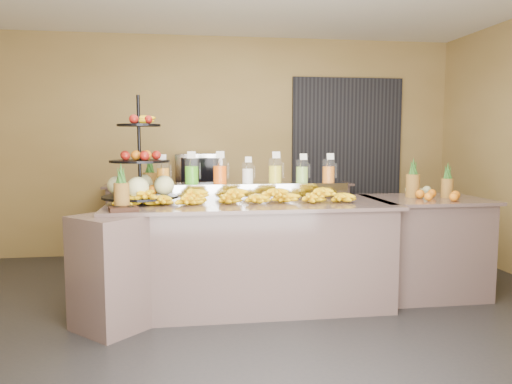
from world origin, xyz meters
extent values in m
plane|color=black|center=(0.00, 0.00, 0.00)|extent=(6.00, 6.00, 0.00)
cube|color=olive|center=(0.00, 2.51, 1.40)|extent=(6.00, 0.02, 2.80)
cube|color=black|center=(1.60, 2.46, 1.20)|extent=(1.50, 0.06, 2.20)
cube|color=gray|center=(0.00, 0.30, 0.45)|extent=(2.40, 0.90, 0.90)
cube|color=gray|center=(0.00, 0.30, 0.92)|extent=(2.50, 1.00, 0.03)
cube|color=gray|center=(-1.15, -0.10, 0.45)|extent=(0.71, 0.71, 0.90)
cube|color=gray|center=(1.70, 0.40, 0.45)|extent=(1.00, 0.80, 0.90)
cube|color=gray|center=(1.70, 0.40, 0.92)|extent=(1.08, 0.88, 0.03)
cube|color=gray|center=(0.00, 2.25, 0.45)|extent=(3.00, 0.50, 0.90)
cube|color=gray|center=(0.00, 2.25, 0.92)|extent=(3.10, 0.55, 0.03)
cube|color=gray|center=(0.01, 0.58, 1.01)|extent=(1.85, 0.30, 0.15)
cylinder|color=silver|center=(-0.77, 0.58, 1.19)|extent=(0.12, 0.12, 0.21)
cylinder|color=orange|center=(-0.77, 0.58, 1.15)|extent=(0.11, 0.11, 0.15)
cylinder|color=gray|center=(-0.78, 0.59, 1.23)|extent=(0.01, 0.01, 0.25)
cube|color=white|center=(-0.77, 0.53, 1.32)|extent=(0.07, 0.02, 0.06)
cylinder|color=silver|center=(-0.51, 0.58, 1.20)|extent=(0.13, 0.13, 0.23)
cylinder|color=#3AAD12|center=(-0.51, 0.58, 1.16)|extent=(0.12, 0.12, 0.16)
cylinder|color=gray|center=(-0.52, 0.59, 1.25)|extent=(0.01, 0.01, 0.28)
cube|color=white|center=(-0.51, 0.52, 1.35)|extent=(0.07, 0.02, 0.06)
cylinder|color=silver|center=(-0.25, 0.58, 1.20)|extent=(0.13, 0.13, 0.23)
cylinder|color=#FF5600|center=(-0.25, 0.58, 1.16)|extent=(0.12, 0.12, 0.16)
cylinder|color=gray|center=(-0.26, 0.59, 1.25)|extent=(0.01, 0.01, 0.28)
cube|color=white|center=(-0.25, 0.52, 1.35)|extent=(0.07, 0.02, 0.06)
cylinder|color=silver|center=(0.01, 0.58, 1.18)|extent=(0.11, 0.11, 0.19)
cylinder|color=white|center=(0.01, 0.58, 1.15)|extent=(0.10, 0.10, 0.13)
cylinder|color=gray|center=(0.00, 0.59, 1.22)|extent=(0.01, 0.01, 0.23)
cube|color=white|center=(0.01, 0.53, 1.30)|extent=(0.06, 0.02, 0.05)
cylinder|color=silver|center=(0.27, 0.58, 1.20)|extent=(0.13, 0.13, 0.23)
cylinder|color=gold|center=(0.27, 0.58, 1.16)|extent=(0.12, 0.12, 0.16)
cylinder|color=gray|center=(0.26, 0.59, 1.25)|extent=(0.01, 0.01, 0.27)
cube|color=white|center=(0.27, 0.52, 1.34)|extent=(0.07, 0.02, 0.06)
cylinder|color=silver|center=(0.53, 0.58, 1.19)|extent=(0.12, 0.12, 0.21)
cylinder|color=#81B546|center=(0.53, 0.58, 1.15)|extent=(0.11, 0.11, 0.15)
cylinder|color=gray|center=(0.52, 0.59, 1.24)|extent=(0.01, 0.01, 0.25)
cube|color=white|center=(0.53, 0.53, 1.32)|extent=(0.07, 0.02, 0.06)
cylinder|color=silver|center=(0.79, 0.58, 1.19)|extent=(0.12, 0.12, 0.22)
cylinder|color=#CE6411|center=(0.79, 0.58, 1.15)|extent=(0.11, 0.11, 0.15)
cylinder|color=gray|center=(0.78, 0.59, 1.24)|extent=(0.01, 0.01, 0.26)
cube|color=white|center=(0.79, 0.53, 1.33)|extent=(0.07, 0.02, 0.06)
ellipsoid|color=yellow|center=(-1.07, 0.27, 0.98)|extent=(0.26, 0.19, 0.11)
ellipsoid|color=yellow|center=(-0.80, 0.27, 0.98)|extent=(0.26, 0.19, 0.11)
ellipsoid|color=yellow|center=(-0.53, 0.27, 0.98)|extent=(0.26, 0.19, 0.11)
ellipsoid|color=yellow|center=(-0.26, 0.27, 0.98)|extent=(0.26, 0.19, 0.11)
ellipsoid|color=yellow|center=(0.01, 0.27, 0.98)|extent=(0.26, 0.19, 0.11)
ellipsoid|color=yellow|center=(0.28, 0.27, 0.98)|extent=(0.26, 0.19, 0.11)
ellipsoid|color=yellow|center=(0.56, 0.27, 0.98)|extent=(0.26, 0.19, 0.11)
ellipsoid|color=yellow|center=(0.83, 0.27, 0.98)|extent=(0.26, 0.19, 0.11)
ellipsoid|color=yellow|center=(-0.88, 0.27, 1.06)|extent=(0.22, 0.17, 0.10)
ellipsoid|color=yellow|center=(-0.50, 0.27, 1.06)|extent=(0.22, 0.17, 0.10)
ellipsoid|color=yellow|center=(-0.12, 0.27, 1.06)|extent=(0.22, 0.17, 0.10)
ellipsoid|color=yellow|center=(0.26, 0.27, 1.06)|extent=(0.22, 0.17, 0.10)
ellipsoid|color=yellow|center=(0.64, 0.27, 1.06)|extent=(0.22, 0.17, 0.10)
cylinder|color=black|center=(-0.96, 0.44, 1.40)|extent=(0.04, 0.04, 0.94)
cylinder|color=black|center=(-0.96, 0.44, 0.98)|extent=(0.85, 0.85, 0.02)
cylinder|color=black|center=(-0.96, 0.44, 1.29)|extent=(0.66, 0.66, 0.02)
cylinder|color=black|center=(-0.96, 0.44, 1.61)|extent=(0.48, 0.48, 0.02)
sphere|color=beige|center=(-0.75, 0.44, 1.08)|extent=(0.18, 0.18, 0.18)
sphere|color=maroon|center=(-0.82, 0.44, 1.35)|extent=(0.08, 0.08, 0.08)
sphere|color=orange|center=(-1.07, 0.44, 1.04)|extent=(0.09, 0.09, 0.09)
cube|color=black|center=(-1.05, -0.08, 0.95)|extent=(0.25, 0.21, 0.03)
cylinder|color=brown|center=(-1.08, 0.05, 1.03)|extent=(0.12, 0.12, 0.21)
cone|color=#184617|center=(-1.08, 0.05, 1.22)|extent=(0.06, 0.06, 0.16)
cylinder|color=brown|center=(-0.89, 0.73, 1.05)|extent=(0.13, 0.13, 0.25)
cone|color=#184617|center=(-0.89, 0.73, 1.26)|extent=(0.07, 0.07, 0.16)
cylinder|color=brown|center=(1.61, 0.49, 1.04)|extent=(0.12, 0.12, 0.22)
cylinder|color=brown|center=(1.91, 0.40, 1.02)|extent=(0.11, 0.11, 0.18)
ellipsoid|color=orange|center=(1.74, 0.26, 0.97)|extent=(0.33, 0.22, 0.08)
cube|color=gray|center=(-0.38, 2.25, 1.12)|extent=(0.59, 0.44, 0.38)
camera|label=1|loc=(-0.58, -4.03, 1.48)|focal=35.00mm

